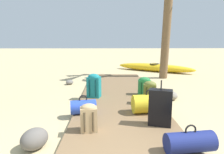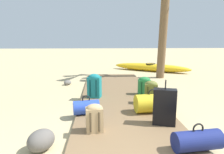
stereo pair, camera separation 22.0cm
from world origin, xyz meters
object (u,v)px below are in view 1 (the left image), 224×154
object	(u,v)px
backpack_green	(144,85)
backpack_olive	(150,92)
duffel_bag_navy	(190,142)
suitcase_black	(160,108)
duffel_bag_blue	(83,107)
backpack_teal	(94,85)
backpack_tan	(89,117)
duffel_bag_yellow	(149,104)
kayak	(154,68)

from	to	relation	value
backpack_green	backpack_olive	bearing A→B (deg)	-91.47
backpack_green	duffel_bag_navy	bearing A→B (deg)	-87.87
suitcase_black	duffel_bag_navy	xyz separation A→B (m)	(0.19, -0.88, -0.18)
duffel_bag_blue	backpack_teal	bearing A→B (deg)	83.52
backpack_tan	backpack_green	xyz separation A→B (m)	(1.31, 2.24, 0.01)
duffel_bag_blue	backpack_olive	bearing A→B (deg)	22.21
duffel_bag_yellow	suitcase_black	world-z (taller)	suitcase_black
backpack_olive	suitcase_black	distance (m)	1.20
backpack_green	duffel_bag_blue	bearing A→B (deg)	-136.50
suitcase_black	duffel_bag_navy	distance (m)	0.92
backpack_teal	backpack_tan	world-z (taller)	backpack_teal
duffel_bag_yellow	duffel_bag_blue	bearing A→B (deg)	-178.54
suitcase_black	backpack_olive	bearing A→B (deg)	87.30
backpack_teal	duffel_bag_navy	bearing A→B (deg)	-61.45
duffel_bag_blue	backpack_green	size ratio (longest dim) A/B	1.14
duffel_bag_blue	kayak	xyz separation A→B (m)	(2.81, 5.99, -0.03)
duffel_bag_yellow	backpack_teal	bearing A→B (deg)	135.84
duffel_bag_blue	backpack_teal	xyz separation A→B (m)	(0.14, 1.22, 0.18)
duffel_bag_yellow	kayak	bearing A→B (deg)	76.30
backpack_tan	backpack_olive	size ratio (longest dim) A/B	0.87
kayak	duffel_bag_blue	bearing A→B (deg)	-115.12
backpack_green	backpack_olive	size ratio (longest dim) A/B	0.89
backpack_tan	duffel_bag_blue	bearing A→B (deg)	102.85
backpack_tan	backpack_green	bearing A→B (deg)	59.68
backpack_tan	duffel_bag_yellow	bearing A→B (deg)	36.16
backpack_teal	backpack_green	xyz separation A→B (m)	(1.36, 0.20, -0.07)
duffel_bag_navy	duffel_bag_yellow	bearing A→B (deg)	99.37
backpack_olive	backpack_green	bearing A→B (deg)	88.53
backpack_green	suitcase_black	bearing A→B (deg)	-92.20
duffel_bag_blue	suitcase_black	size ratio (longest dim) A/B	0.69
backpack_teal	suitcase_black	distance (m)	2.22
duffel_bag_yellow	backpack_green	xyz separation A→B (m)	(0.14, 1.39, 0.07)
suitcase_black	duffel_bag_yellow	bearing A→B (deg)	95.81
duffel_bag_yellow	suitcase_black	size ratio (longest dim) A/B	0.89
duffel_bag_blue	suitcase_black	bearing A→B (deg)	-22.84
backpack_green	backpack_olive	xyz separation A→B (m)	(-0.02, -0.82, 0.03)
backpack_green	duffel_bag_navy	xyz separation A→B (m)	(0.11, -2.90, -0.11)
duffel_bag_blue	duffel_bag_yellow	bearing A→B (deg)	1.46
kayak	backpack_green	bearing A→B (deg)	-106.00
backpack_teal	kayak	world-z (taller)	backpack_teal
kayak	duffel_bag_yellow	bearing A→B (deg)	-103.70
backpack_green	kayak	distance (m)	4.75
backpack_teal	duffel_bag_navy	size ratio (longest dim) A/B	0.90
duffel_bag_yellow	backpack_tan	bearing A→B (deg)	-143.84
duffel_bag_yellow	backpack_teal	size ratio (longest dim) A/B	1.17
duffel_bag_blue	backpack_tan	xyz separation A→B (m)	(0.19, -0.82, 0.10)
suitcase_black	kayak	bearing A→B (deg)	78.11
duffel_bag_navy	duffel_bag_blue	bearing A→B (deg)	137.33
duffel_bag_yellow	backpack_tan	xyz separation A→B (m)	(-1.17, -0.85, 0.06)
backpack_teal	backpack_olive	xyz separation A→B (m)	(1.34, -0.61, -0.04)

